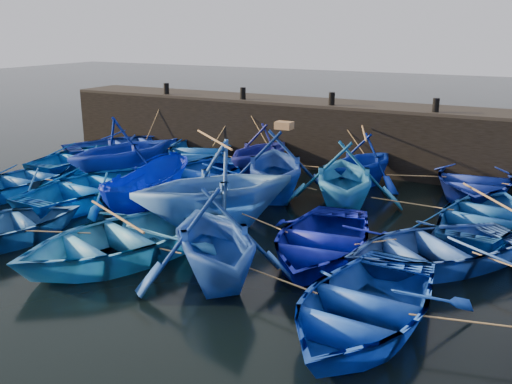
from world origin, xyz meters
The scene contains 30 objects.
ground centered at (0.00, 0.00, 0.00)m, with size 120.00×120.00×0.00m, color black.
quay_wall centered at (0.00, 10.50, 1.25)m, with size 26.00×2.50×2.50m, color black.
quay_top centered at (0.00, 10.50, 2.56)m, with size 26.00×2.50×0.12m, color black.
bollard_0 centered at (-8.00, 9.60, 2.87)m, with size 0.24×0.24×0.50m, color black.
bollard_1 centered at (-4.00, 9.60, 2.87)m, with size 0.24×0.24×0.50m, color black.
bollard_2 centered at (0.00, 9.60, 2.87)m, with size 0.24×0.24×0.50m, color black.
bollard_3 centered at (4.00, 9.60, 2.87)m, with size 0.24×0.24×0.50m, color black.
boat_0 centered at (-8.67, 7.57, 0.57)m, with size 3.92×5.47×1.14m, color #15309A.
boat_1 centered at (-5.25, 7.87, 0.55)m, with size 3.82×5.34×1.11m, color #0B4195.
boat_2 centered at (-2.10, 7.51, 1.00)m, with size 3.28×3.80×2.00m, color navy.
boat_3 centered at (1.95, 7.74, 0.97)m, with size 3.19×3.70×1.94m, color #031C8F.
boat_4 centered at (5.68, 8.43, 0.55)m, with size 3.80×5.32×1.10m, color navy.
boat_6 centered at (-8.85, 5.07, 0.52)m, with size 3.56×4.98×1.03m, color #04459F.
boat_7 centered at (-6.24, 4.42, 1.21)m, with size 3.97×4.61×2.42m, color #071F91.
boat_8 centered at (-3.33, 4.57, 0.53)m, with size 3.65×5.10×1.06m, color #042DA6.
boat_9 centered at (-0.19, 4.95, 1.20)m, with size 3.93×4.56×2.40m, color navy.
boat_10 centered at (2.28, 4.78, 1.15)m, with size 3.76×4.36×2.30m, color blue.
boat_11 centered at (6.55, 4.66, 0.51)m, with size 3.50×4.90×1.02m, color navy.
boat_13 centered at (-8.29, 1.64, 0.46)m, with size 3.15×4.40×0.91m, color #104790.
boat_14 centered at (-5.32, 1.72, 0.55)m, with size 3.79×5.29×1.10m, color blue.
boat_15 centered at (-2.95, 1.57, 0.79)m, with size 1.55×4.11×1.59m, color #001294.
boat_16 centered at (-0.47, 1.56, 1.28)m, with size 4.19×4.87×2.56m, color blue.
boat_17 centered at (3.09, 0.77, 0.50)m, with size 3.44×4.81×1.00m, color #060E88.
boat_18 centered at (5.68, 1.58, 0.51)m, with size 3.50×4.89×1.01m, color #234999.
boat_22 centered at (-1.33, -1.63, 0.57)m, with size 3.90×5.45×1.13m, color blue.
boat_23 centered at (1.50, -1.66, 1.10)m, with size 3.60×4.17×2.19m, color #1C47A8.
boat_24 centered at (5.07, -2.11, 0.52)m, with size 3.56×4.98×1.03m, color #0E39B2.
wooden_crate centered at (0.11, 4.95, 2.52)m, with size 0.54×0.39×0.24m, color olive.
mooring_ropes centered at (0.03, 4.91, 0.88)m, with size 17.11×12.01×2.10m.
loose_oars centered at (1.67, 3.08, 1.69)m, with size 10.14×11.44×1.60m.
Camera 1 is at (7.87, -11.73, 5.64)m, focal length 40.00 mm.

